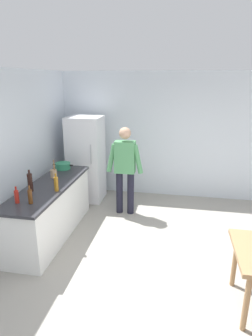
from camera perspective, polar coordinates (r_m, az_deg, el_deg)
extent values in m
plane|color=#9E998E|center=(4.11, 8.56, -21.07)|extent=(14.00, 14.00, 0.00)
cube|color=silver|center=(6.34, 10.31, 6.25)|extent=(6.40, 0.12, 2.70)
cube|color=white|center=(4.98, -14.63, -8.33)|extent=(0.60, 2.12, 0.86)
cube|color=#2D2D33|center=(4.81, -15.04, -3.49)|extent=(0.64, 2.20, 0.04)
cube|color=white|center=(6.17, -7.92, 1.77)|extent=(0.70, 0.64, 1.80)
cylinder|color=#B2B2B7|center=(5.74, -6.98, 2.69)|extent=(0.02, 0.02, 0.40)
cylinder|color=#1E1E2D|center=(5.61, -1.30, -4.86)|extent=(0.13, 0.13, 0.84)
cylinder|color=#1E1E2D|center=(5.57, 0.92, -5.02)|extent=(0.13, 0.13, 0.84)
cube|color=#519960|center=(5.36, -0.20, 2.20)|extent=(0.38, 0.22, 0.60)
sphere|color=tan|center=(5.26, -0.21, 6.93)|extent=(0.22, 0.22, 0.22)
cylinder|color=#519960|center=(5.38, -2.90, 2.01)|extent=(0.20, 0.09, 0.55)
cylinder|color=#519960|center=(5.29, 2.38, 1.74)|extent=(0.20, 0.09, 0.55)
cylinder|color=#9E754C|center=(3.47, 22.82, -23.40)|extent=(0.06, 0.06, 0.70)
cylinder|color=#9E754C|center=(4.02, 20.81, -16.98)|extent=(0.06, 0.06, 0.70)
cylinder|color=#2D845B|center=(5.56, -12.43, 0.42)|extent=(0.28, 0.28, 0.12)
cube|color=black|center=(5.62, -14.04, 0.70)|extent=(0.06, 0.03, 0.02)
cube|color=black|center=(5.49, -10.81, 0.52)|extent=(0.06, 0.03, 0.02)
cylinder|color=tan|center=(5.11, -14.18, -1.12)|extent=(0.11, 0.11, 0.14)
cylinder|color=olive|center=(5.06, -14.07, 0.39)|extent=(0.02, 0.05, 0.22)
cylinder|color=olive|center=(5.05, -14.14, 0.35)|extent=(0.02, 0.04, 0.22)
cylinder|color=black|center=(4.58, -18.52, -2.76)|extent=(0.08, 0.08, 0.28)
cylinder|color=black|center=(4.52, -18.73, -0.73)|extent=(0.03, 0.03, 0.06)
cylinder|color=#B22319|center=(4.23, -20.90, -5.37)|extent=(0.06, 0.06, 0.18)
cylinder|color=#B22319|center=(4.19, -21.08, -3.86)|extent=(0.02, 0.02, 0.06)
cylinder|color=#5B3314|center=(4.15, -18.51, -5.45)|extent=(0.06, 0.06, 0.20)
cylinder|color=#5B3314|center=(4.10, -18.69, -3.77)|extent=(0.02, 0.02, 0.06)
cylinder|color=#996619|center=(4.48, -13.71, -3.15)|extent=(0.06, 0.06, 0.22)
cylinder|color=#996619|center=(4.44, -13.84, -1.45)|extent=(0.03, 0.03, 0.06)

